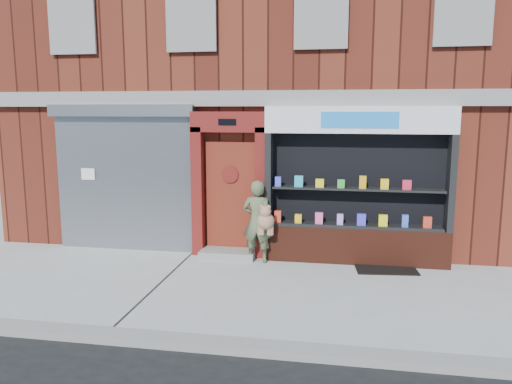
# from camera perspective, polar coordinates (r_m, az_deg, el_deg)

# --- Properties ---
(ground) EXTENTS (80.00, 80.00, 0.00)m
(ground) POSITION_cam_1_polar(r_m,az_deg,el_deg) (8.41, -0.80, -11.02)
(ground) COLOR #9E9E99
(ground) RESTS_ON ground
(curb) EXTENTS (60.00, 0.30, 0.12)m
(curb) POSITION_cam_1_polar(r_m,az_deg,el_deg) (6.46, -4.52, -17.03)
(curb) COLOR gray
(curb) RESTS_ON ground
(building) EXTENTS (12.00, 8.16, 8.00)m
(building) POSITION_cam_1_polar(r_m,az_deg,el_deg) (13.86, 3.93, 13.76)
(building) COLOR #4D1A11
(building) RESTS_ON ground
(shutter_bay) EXTENTS (3.10, 0.30, 3.04)m
(shutter_bay) POSITION_cam_1_polar(r_m,az_deg,el_deg) (10.73, -14.79, 2.57)
(shutter_bay) COLOR gray
(shutter_bay) RESTS_ON ground
(red_door_bay) EXTENTS (1.52, 0.58, 2.90)m
(red_door_bay) POSITION_cam_1_polar(r_m,az_deg,el_deg) (9.97, -3.06, 0.86)
(red_door_bay) COLOR #5E1210
(red_door_bay) RESTS_ON ground
(pharmacy_bay) EXTENTS (3.50, 0.41, 3.00)m
(pharmacy_bay) POSITION_cam_1_polar(r_m,az_deg,el_deg) (9.69, 11.43, -0.08)
(pharmacy_bay) COLOR #532013
(pharmacy_bay) RESTS_ON ground
(woman) EXTENTS (0.66, 0.54, 1.61)m
(woman) POSITION_cam_1_polar(r_m,az_deg,el_deg) (9.62, 0.27, -3.35)
(woman) COLOR #556240
(woman) RESTS_ON ground
(doormat) EXTENTS (1.18, 0.88, 0.03)m
(doormat) POSITION_cam_1_polar(r_m,az_deg,el_deg) (9.72, 14.56, -8.40)
(doormat) COLOR black
(doormat) RESTS_ON ground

